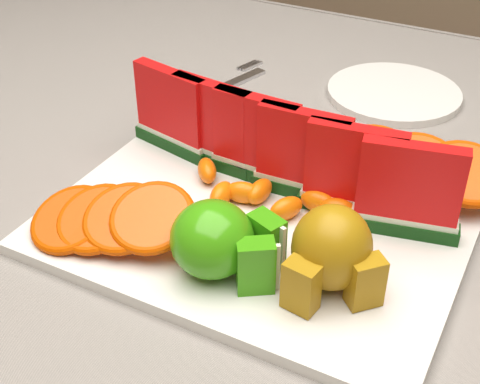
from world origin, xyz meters
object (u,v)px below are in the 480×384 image
at_px(fork, 223,87).
at_px(pear_cluster, 332,252).
at_px(apple_cluster, 221,241).
at_px(side_plate, 394,93).
at_px(platter, 257,223).

bearing_deg(fork, pear_cluster, -48.52).
bearing_deg(apple_cluster, pear_cluster, 15.51).
bearing_deg(pear_cluster, apple_cluster, -164.49).
distance_m(pear_cluster, side_plate, 0.41).
height_order(platter, side_plate, platter).
height_order(side_plate, fork, side_plate).
xyz_separation_m(apple_cluster, fork, (-0.19, 0.34, -0.04)).
distance_m(pear_cluster, fork, 0.43).
bearing_deg(side_plate, pear_cluster, -80.95).
bearing_deg(pear_cluster, side_plate, 99.05).
xyz_separation_m(platter, apple_cluster, (0.01, -0.08, 0.04)).
bearing_deg(apple_cluster, side_plate, 86.21).
relative_size(apple_cluster, fork, 0.56).
distance_m(platter, apple_cluster, 0.09).
bearing_deg(apple_cluster, platter, 93.74).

